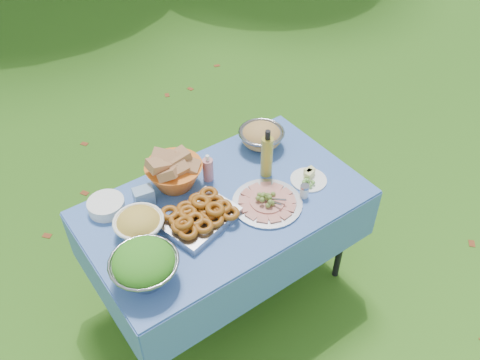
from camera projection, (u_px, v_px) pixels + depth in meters
name	position (u px, v px, depth m)	size (l,w,h in m)	color
ground	(227.00, 287.00, 3.18)	(80.00, 80.00, 0.00)	#163A0A
picnic_table	(226.00, 248.00, 2.92)	(1.46, 0.86, 0.76)	#75A2E1
salad_bowl	(144.00, 265.00, 2.23)	(0.31, 0.31, 0.20)	gray
pasta_bowl_white	(139.00, 224.00, 2.45)	(0.24, 0.24, 0.13)	white
plate_stack	(106.00, 206.00, 2.59)	(0.19, 0.19, 0.06)	white
wipes_box	(144.00, 196.00, 2.62)	(0.10, 0.07, 0.09)	#789DC6
sanitizer_bottle	(208.00, 167.00, 2.74)	(0.06, 0.06, 0.17)	#CD7A7E
bread_bowl	(174.00, 170.00, 2.69)	(0.31, 0.31, 0.21)	orange
pasta_bowl_steel	(261.00, 136.00, 2.96)	(0.26, 0.26, 0.14)	gray
fried_tray	(200.00, 216.00, 2.52)	(0.36, 0.26, 0.09)	#BBBABF
charcuterie_platter	(267.00, 198.00, 2.62)	(0.37, 0.37, 0.08)	#A0A3A8
oil_bottle	(267.00, 153.00, 2.72)	(0.07, 0.07, 0.30)	gold
cheese_plate	(309.00, 177.00, 2.76)	(0.20, 0.20, 0.05)	white
shaker	(304.00, 191.00, 2.66)	(0.05, 0.05, 0.08)	white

